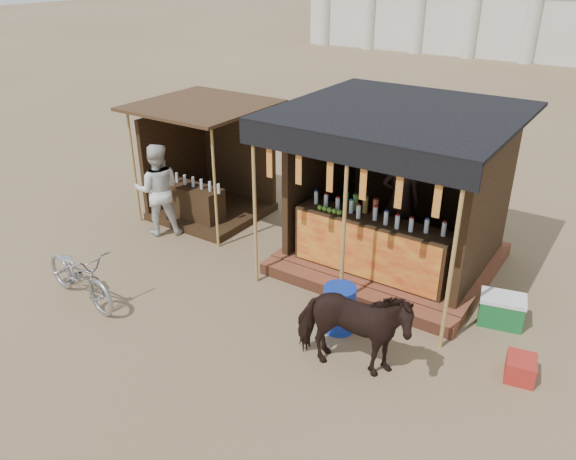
# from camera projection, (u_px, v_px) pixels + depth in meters

# --- Properties ---
(ground) EXTENTS (120.00, 120.00, 0.00)m
(ground) POSITION_uv_depth(u_px,v_px,m) (226.00, 340.00, 8.01)
(ground) COLOR #846B4C
(ground) RESTS_ON ground
(main_stall) EXTENTS (3.60, 3.61, 2.78)m
(main_stall) POSITION_uv_depth(u_px,v_px,m) (394.00, 210.00, 9.56)
(main_stall) COLOR brown
(main_stall) RESTS_ON ground
(secondary_stall) EXTENTS (2.40, 2.40, 2.38)m
(secondary_stall) POSITION_uv_depth(u_px,v_px,m) (205.00, 175.00, 11.63)
(secondary_stall) COLOR #362613
(secondary_stall) RESTS_ON ground
(cow) EXTENTS (1.69, 1.06, 1.32)m
(cow) POSITION_uv_depth(u_px,v_px,m) (352.00, 329.00, 7.14)
(cow) COLOR black
(cow) RESTS_ON ground
(motorbike) EXTENTS (1.85, 0.86, 0.94)m
(motorbike) POSITION_uv_depth(u_px,v_px,m) (80.00, 275.00, 8.74)
(motorbike) COLOR #93939B
(motorbike) RESTS_ON ground
(bystander) EXTENTS (1.12, 1.10, 1.81)m
(bystander) POSITION_uv_depth(u_px,v_px,m) (158.00, 190.00, 10.74)
(bystander) COLOR silver
(bystander) RESTS_ON ground
(blue_barrel) EXTENTS (0.60, 0.60, 0.70)m
(blue_barrel) POSITION_uv_depth(u_px,v_px,m) (339.00, 308.00, 8.10)
(blue_barrel) COLOR #1533A3
(blue_barrel) RESTS_ON ground
(red_crate) EXTENTS (0.44, 0.48, 0.30)m
(red_crate) POSITION_uv_depth(u_px,v_px,m) (520.00, 368.00, 7.23)
(red_crate) COLOR #A4231B
(red_crate) RESTS_ON ground
(cooler) EXTENTS (0.72, 0.58, 0.46)m
(cooler) POSITION_uv_depth(u_px,v_px,m) (501.00, 310.00, 8.28)
(cooler) COLOR #17682E
(cooler) RESTS_ON ground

